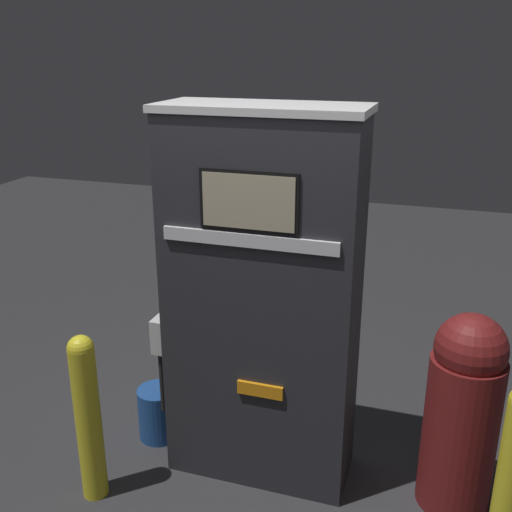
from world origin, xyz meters
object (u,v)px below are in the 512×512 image
Objects in this scene: safety_bollard at (88,414)px; safety_bollard_far at (511,481)px; squeegee_bucket at (159,412)px; gas_pump at (262,302)px; trash_bin at (462,411)px.

safety_bollard_far is at bearing 3.41° from safety_bollard.
safety_bollard is 0.72m from squeegee_bucket.
safety_bollard_far is 2.18m from squeegee_bucket.
gas_pump reaches higher than safety_bollard.
safety_bollard is 0.97× the size of safety_bollard_far.
trash_bin is at bearing 116.13° from safety_bollard_far.
gas_pump reaches higher than safety_bollard_far.
squeegee_bucket is at bearing 179.14° from trash_bin.
safety_bollard is 0.87× the size of trash_bin.
safety_bollard is at bearing -100.19° from squeegee_bucket.
safety_bollard is (-0.84, -0.55, -0.56)m from gas_pump.
safety_bollard is at bearing -163.63° from trash_bin.
safety_bollard_far is at bearing -12.89° from squeegee_bucket.
safety_bollard_far is at bearing -63.87° from trash_bin.
trash_bin reaches higher than squeegee_bucket.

